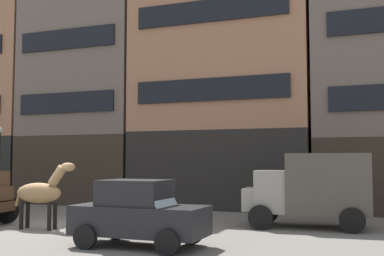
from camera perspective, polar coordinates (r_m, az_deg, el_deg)
ground_plane at (r=17.86m, az=-17.09°, el=-11.42°), size 120.00×120.00×0.00m
building_center_left at (r=29.27m, az=-11.25°, el=5.95°), size 7.45×7.04×14.69m
building_center_right at (r=25.83m, az=4.44°, el=4.25°), size 9.58×7.04×12.06m
draft_horse at (r=17.30m, az=-17.77°, el=-7.42°), size 2.35×0.72×2.30m
delivery_truck_near at (r=17.36m, az=14.18°, el=-6.97°), size 4.45×2.36×2.62m
sedan_light at (r=13.29m, az=-6.46°, el=-10.22°), size 3.72×1.91×1.83m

